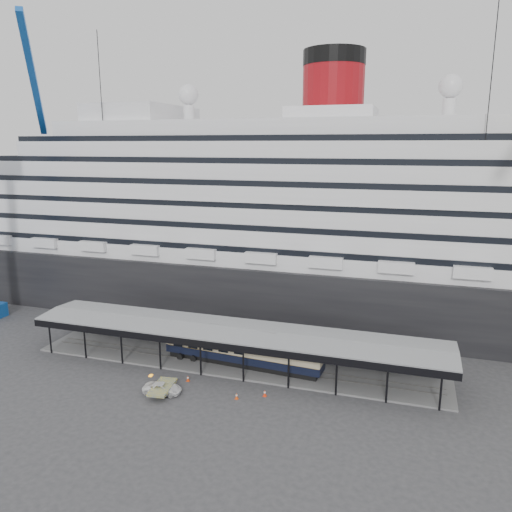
# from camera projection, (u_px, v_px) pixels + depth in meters

# --- Properties ---
(ground) EXTENTS (200.00, 200.00, 0.00)m
(ground) POSITION_uv_depth(u_px,v_px,m) (219.00, 381.00, 62.40)
(ground) COLOR #323234
(ground) RESTS_ON ground
(cruise_ship) EXTENTS (130.00, 30.00, 43.90)m
(cruise_ship) POSITION_uv_depth(u_px,v_px,m) (285.00, 206.00, 88.15)
(cruise_ship) COLOR black
(cruise_ship) RESTS_ON ground
(platform_canopy) EXTENTS (56.00, 9.18, 5.30)m
(platform_canopy) POSITION_uv_depth(u_px,v_px,m) (233.00, 348.00, 66.54)
(platform_canopy) COLOR slate
(platform_canopy) RESTS_ON ground
(port_truck) EXTENTS (4.81, 2.67, 1.27)m
(port_truck) POSITION_uv_depth(u_px,v_px,m) (162.00, 388.00, 59.25)
(port_truck) COLOR white
(port_truck) RESTS_ON ground
(pullman_carriage) EXTENTS (21.99, 4.45, 21.44)m
(pullman_carriage) POSITION_uv_depth(u_px,v_px,m) (242.00, 348.00, 66.09)
(pullman_carriage) COLOR black
(pullman_carriage) RESTS_ON ground
(traffic_cone_left) EXTENTS (0.39, 0.39, 0.76)m
(traffic_cone_left) POSITION_uv_depth(u_px,v_px,m) (188.00, 378.00, 62.36)
(traffic_cone_left) COLOR red
(traffic_cone_left) RESTS_ON ground
(traffic_cone_mid) EXTENTS (0.47, 0.47, 0.76)m
(traffic_cone_mid) POSITION_uv_depth(u_px,v_px,m) (237.00, 396.00, 58.00)
(traffic_cone_mid) COLOR #E6460C
(traffic_cone_mid) RESTS_ON ground
(traffic_cone_right) EXTENTS (0.45, 0.45, 0.82)m
(traffic_cone_right) POSITION_uv_depth(u_px,v_px,m) (265.00, 393.00, 58.60)
(traffic_cone_right) COLOR red
(traffic_cone_right) RESTS_ON ground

